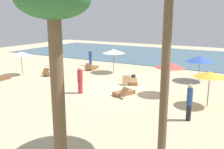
{
  "coord_description": "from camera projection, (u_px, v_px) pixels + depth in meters",
  "views": [
    {
      "loc": [
        7.42,
        -15.45,
        5.09
      ],
      "look_at": [
        -1.06,
        -0.48,
        1.1
      ],
      "focal_mm": 39.75,
      "sensor_mm": 36.0,
      "label": 1
    }
  ],
  "objects": [
    {
      "name": "ground_plane",
      "position": [
        128.0,
        90.0,
        17.8
      ],
      "size": [
        60.0,
        60.0,
        0.0
      ],
      "primitive_type": "plane",
      "color": "beige"
    },
    {
      "name": "umbrella_3",
      "position": [
        114.0,
        51.0,
        22.87
      ],
      "size": [
        2.12,
        2.12,
        2.22
      ],
      "color": "olive",
      "rests_on": "ground_plane"
    },
    {
      "name": "lounger_3",
      "position": [
        51.0,
        73.0,
        22.34
      ],
      "size": [
        0.66,
        1.7,
        0.7
      ],
      "color": "brown",
      "rests_on": "ground_plane"
    },
    {
      "name": "dog",
      "position": [
        133.0,
        76.0,
        21.09
      ],
      "size": [
        0.3,
        0.74,
        0.35
      ],
      "color": "black",
      "rests_on": "ground_plane"
    },
    {
      "name": "lounger_4",
      "position": [
        124.0,
        93.0,
        16.53
      ],
      "size": [
        1.29,
        1.77,
        0.69
      ],
      "color": "olive",
      "rests_on": "ground_plane"
    },
    {
      "name": "ocean_water",
      "position": [
        185.0,
        57.0,
        32.21
      ],
      "size": [
        48.0,
        16.0,
        0.06
      ],
      "primitive_type": "cube",
      "color": "#476B7F",
      "rests_on": "ground_plane"
    },
    {
      "name": "person_0",
      "position": [
        55.0,
        57.0,
        26.31
      ],
      "size": [
        0.41,
        0.41,
        1.78
      ],
      "color": "#2D4C8C",
      "rests_on": "ground_plane"
    },
    {
      "name": "person_2",
      "position": [
        80.0,
        80.0,
        16.81
      ],
      "size": [
        0.47,
        0.47,
        1.83
      ],
      "color": "#BF3338",
      "rests_on": "ground_plane"
    },
    {
      "name": "person_3",
      "position": [
        90.0,
        58.0,
        26.42
      ],
      "size": [
        0.52,
        0.52,
        1.74
      ],
      "color": "#2D4C8C",
      "rests_on": "ground_plane"
    },
    {
      "name": "palm_2",
      "position": [
        54.0,
        12.0,
        7.31
      ],
      "size": [
        2.25,
        2.25,
        6.24
      ],
      "color": "brown",
      "rests_on": "ground_plane"
    },
    {
      "name": "umbrella_4",
      "position": [
        200.0,
        59.0,
        19.77
      ],
      "size": [
        2.24,
        2.24,
        2.09
      ],
      "color": "brown",
      "rests_on": "ground_plane"
    },
    {
      "name": "lounger_0",
      "position": [
        133.0,
        82.0,
        19.4
      ],
      "size": [
        1.29,
        1.77,
        0.7
      ],
      "color": "olive",
      "rests_on": "ground_plane"
    },
    {
      "name": "umbrella_0",
      "position": [
        170.0,
        65.0,
        16.14
      ],
      "size": [
        1.92,
        1.92,
        2.22
      ],
      "color": "brown",
      "rests_on": "ground_plane"
    },
    {
      "name": "person_1",
      "position": [
        189.0,
        102.0,
        12.3
      ],
      "size": [
        0.4,
        0.4,
        1.91
      ],
      "color": "#26262D",
      "rests_on": "ground_plane"
    },
    {
      "name": "umbrella_6",
      "position": [
        21.0,
        54.0,
        21.81
      ],
      "size": [
        1.76,
        1.76,
        2.12
      ],
      "color": "olive",
      "rests_on": "ground_plane"
    },
    {
      "name": "umbrella_2",
      "position": [
        210.0,
        74.0,
        14.1
      ],
      "size": [
        1.78,
        1.78,
        2.08
      ],
      "color": "brown",
      "rests_on": "ground_plane"
    },
    {
      "name": "lounger_2",
      "position": [
        92.0,
        68.0,
        24.65
      ],
      "size": [
        0.72,
        1.72,
        0.7
      ],
      "color": "brown",
      "rests_on": "ground_plane"
    },
    {
      "name": "lounger_1",
      "position": [
        0.0,
        78.0,
        20.44
      ],
      "size": [
        0.6,
        1.63,
        0.75
      ],
      "color": "brown",
      "rests_on": "ground_plane"
    }
  ]
}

